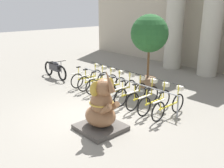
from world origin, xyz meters
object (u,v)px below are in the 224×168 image
elephant_statue (101,110)px  motorcycle (55,69)px  bicycle_3 (111,86)px  potted_tree (149,36)px  bicycle_2 (103,83)px  bicycle_4 (121,89)px  bicycle_6 (143,96)px  bicycle_0 (88,77)px  bicycle_1 (94,80)px  bicycle_5 (132,92)px  bicycle_7 (155,100)px  bicycle_8 (169,105)px

elephant_statue → motorcycle: elephant_statue is taller
bicycle_3 → potted_tree: (0.24, 1.97, 1.84)m
motorcycle → potted_tree: 4.98m
potted_tree → bicycle_2: bearing=-112.4°
bicycle_2 → bicycle_4: 1.11m
bicycle_3 → bicycle_6: 1.67m
potted_tree → motorcycle: bearing=-149.8°
bicycle_2 → bicycle_6: same height
bicycle_0 → bicycle_1: bearing=-4.1°
bicycle_5 → bicycle_7: size_ratio=1.00×
bicycle_8 → elephant_statue: elephant_statue is taller
bicycle_0 → bicycle_6: bearing=-0.2°
bicycle_1 → bicycle_4: size_ratio=1.00×
potted_tree → bicycle_1: bearing=-124.8°
bicycle_3 → bicycle_7: bearing=0.4°
bicycle_4 → bicycle_5: 0.56m
bicycle_1 → bicycle_8: 3.90m
bicycle_1 → bicycle_5: (2.23, 0.00, 0.00)m
motorcycle → potted_tree: (4.02, 2.34, 1.77)m
bicycle_4 → bicycle_8: (2.23, -0.00, 0.00)m
bicycle_0 → elephant_statue: size_ratio=0.92×
bicycle_6 → elephant_statue: (0.36, -2.25, 0.23)m
bicycle_1 → bicycle_7: size_ratio=1.00×
bicycle_3 → bicycle_6: bearing=1.7°
bicycle_5 → bicycle_3: bearing=-178.7°
bicycle_2 → bicycle_8: bearing=0.1°
elephant_statue → potted_tree: potted_tree is taller
bicycle_3 → elephant_statue: (2.04, -2.20, 0.23)m
bicycle_7 → motorcycle: 6.02m
bicycle_0 → bicycle_8: (4.45, -0.03, 0.00)m
motorcycle → bicycle_1: bearing=8.5°
bicycle_1 → bicycle_5: same height
bicycle_4 → bicycle_7: same height
bicycle_3 → potted_tree: bearing=83.0°
bicycle_4 → potted_tree: size_ratio=0.55×
bicycle_1 → bicycle_6: same height
bicycle_5 → motorcycle: (-4.90, -0.40, 0.07)m
bicycle_2 → bicycle_6: 2.23m
bicycle_4 → motorcycle: bicycle_4 is taller
bicycle_3 → bicycle_2: bearing=176.8°
bicycle_4 → bicycle_6: size_ratio=1.00×
bicycle_0 → bicycle_8: 4.45m
bicycle_3 → bicycle_8: same height
bicycle_3 → bicycle_1: bearing=178.9°
bicycle_4 → bicycle_8: same height
bicycle_0 → potted_tree: size_ratio=0.55×
bicycle_0 → bicycle_3: 1.67m
bicycle_7 → motorcycle: bicycle_7 is taller
bicycle_2 → motorcycle: (-3.23, -0.41, 0.07)m
bicycle_8 → bicycle_6: bearing=179.2°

